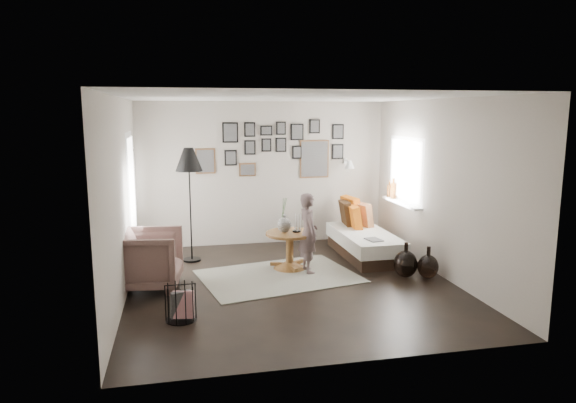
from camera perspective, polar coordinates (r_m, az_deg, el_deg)
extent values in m
plane|color=black|center=(7.38, 0.43, -9.12)|extent=(4.80, 4.80, 0.00)
plane|color=#ABA295|center=(9.40, -2.71, 3.13)|extent=(4.50, 0.00, 4.50)
plane|color=#ABA295|center=(4.79, 6.66, -3.46)|extent=(4.50, 0.00, 4.50)
plane|color=#ABA295|center=(6.94, -18.01, 0.26)|extent=(0.00, 4.80, 4.80)
plane|color=#ABA295|center=(7.86, 16.69, 1.40)|extent=(0.00, 4.80, 4.80)
plane|color=white|center=(6.98, 0.46, 11.51)|extent=(4.80, 4.80, 0.00)
plane|color=white|center=(8.16, -16.97, -0.10)|extent=(0.00, 2.14, 2.14)
plane|color=white|center=(8.16, -16.97, -0.10)|extent=(0.00, 1.88, 1.88)
plane|color=white|center=(8.16, -16.97, -0.10)|extent=(0.00, 1.93, 1.93)
plane|color=white|center=(8.89, 12.96, 3.48)|extent=(0.00, 1.30, 1.30)
plane|color=white|center=(8.89, 12.96, 3.48)|extent=(0.00, 1.14, 1.14)
cube|color=white|center=(8.95, 12.48, -0.16)|extent=(0.15, 1.32, 0.04)
cylinder|color=#8C4C14|center=(9.24, 11.62, 1.19)|extent=(0.10, 0.10, 0.28)
cylinder|color=#8C4C14|center=(9.40, 11.20, 1.16)|extent=(0.08, 0.08, 0.22)
cube|color=brown|center=(9.25, -9.16, 4.46)|extent=(0.35, 0.03, 0.45)
cube|color=black|center=(9.23, -9.16, 4.45)|extent=(0.30, 0.01, 0.40)
cube|color=black|center=(9.25, -6.44, 7.63)|extent=(0.28, 0.03, 0.36)
cube|color=black|center=(9.23, -6.43, 7.62)|extent=(0.23, 0.01, 0.31)
cube|color=black|center=(9.28, -6.39, 4.85)|extent=(0.22, 0.03, 0.28)
cube|color=black|center=(9.26, -6.38, 4.84)|extent=(0.17, 0.01, 0.23)
cube|color=black|center=(9.29, -4.28, 7.98)|extent=(0.20, 0.03, 0.26)
cube|color=black|center=(9.27, -4.26, 7.98)|extent=(0.15, 0.01, 0.21)
cube|color=black|center=(9.30, -4.25, 6.01)|extent=(0.20, 0.03, 0.26)
cube|color=black|center=(9.29, -4.24, 6.00)|extent=(0.15, 0.01, 0.21)
cube|color=black|center=(9.33, -2.43, 7.88)|extent=(0.22, 0.03, 0.18)
cube|color=black|center=(9.32, -2.41, 7.88)|extent=(0.17, 0.01, 0.13)
cube|color=black|center=(9.35, -2.42, 6.29)|extent=(0.18, 0.03, 0.24)
cube|color=black|center=(9.33, -2.40, 6.28)|extent=(0.13, 0.01, 0.19)
cube|color=black|center=(9.38, -0.79, 8.15)|extent=(0.18, 0.03, 0.24)
cube|color=black|center=(9.36, -0.77, 8.14)|extent=(0.13, 0.01, 0.19)
cube|color=black|center=(9.39, -0.79, 6.32)|extent=(0.20, 0.03, 0.26)
cube|color=black|center=(9.38, -0.77, 6.31)|extent=(0.15, 0.01, 0.21)
cube|color=black|center=(9.45, 1.01, 7.73)|extent=(0.24, 0.03, 0.30)
cube|color=black|center=(9.43, 1.04, 7.73)|extent=(0.19, 0.01, 0.25)
cube|color=black|center=(9.47, 1.00, 5.49)|extent=(0.18, 0.03, 0.24)
cube|color=black|center=(9.45, 1.03, 5.49)|extent=(0.13, 0.01, 0.19)
cube|color=brown|center=(9.56, 2.94, 4.74)|extent=(0.55, 0.03, 0.70)
cube|color=black|center=(9.54, 2.96, 4.73)|extent=(0.50, 0.01, 0.65)
cube|color=black|center=(9.52, 2.97, 8.34)|extent=(0.20, 0.03, 0.26)
cube|color=black|center=(9.51, 3.00, 8.34)|extent=(0.15, 0.01, 0.21)
cube|color=black|center=(9.65, 5.57, 7.73)|extent=(0.22, 0.03, 0.28)
cube|color=black|center=(9.63, 5.60, 7.73)|extent=(0.17, 0.01, 0.23)
cube|color=black|center=(9.67, 5.53, 5.54)|extent=(0.22, 0.03, 0.28)
cube|color=black|center=(9.66, 5.56, 5.53)|extent=(0.17, 0.01, 0.23)
cube|color=brown|center=(9.33, -4.52, 3.55)|extent=(0.30, 0.03, 0.24)
cube|color=black|center=(9.31, -4.51, 3.54)|extent=(0.25, 0.01, 0.19)
cube|color=white|center=(9.72, 6.39, 4.48)|extent=(0.06, 0.04, 0.10)
cylinder|color=white|center=(9.60, 6.61, 4.53)|extent=(0.02, 0.24, 0.02)
cone|color=white|center=(9.49, 6.86, 4.10)|extent=(0.18, 0.18, 0.14)
cube|color=beige|center=(7.68, -1.06, -8.31)|extent=(2.48, 1.97, 0.01)
cone|color=brown|center=(8.03, 0.19, -7.12)|extent=(0.55, 0.55, 0.11)
cylinder|color=brown|center=(7.97, 0.19, -5.43)|extent=(0.12, 0.12, 0.43)
cylinder|color=brown|center=(7.90, 0.19, -3.57)|extent=(0.74, 0.74, 0.04)
ellipsoid|color=black|center=(7.87, -0.41, -2.59)|extent=(0.21, 0.21, 0.23)
cylinder|color=black|center=(7.84, -0.41, -1.60)|extent=(0.06, 0.06, 0.04)
cylinder|color=black|center=(7.92, 0.97, -3.31)|extent=(0.13, 0.13, 0.02)
cube|color=black|center=(8.80, 8.45, -5.38)|extent=(0.76, 1.77, 0.20)
cube|color=silver|center=(8.75, 8.48, -4.10)|extent=(0.82, 1.83, 0.22)
cube|color=#CB550B|center=(9.35, 7.10, -1.01)|extent=(0.29, 0.55, 0.52)
cube|color=#311E0F|center=(9.23, 6.52, -1.32)|extent=(0.25, 0.48, 0.46)
cube|color=maroon|center=(9.17, 8.24, -1.49)|extent=(0.33, 0.49, 0.44)
cube|color=#CB550B|center=(8.99, 7.42, -1.76)|extent=(0.23, 0.44, 0.43)
cube|color=black|center=(8.21, 9.52, -4.20)|extent=(0.25, 0.31, 0.01)
imported|color=brown|center=(7.36, -15.29, -6.21)|extent=(1.00, 0.97, 0.81)
cube|color=silver|center=(7.38, -15.06, -5.55)|extent=(0.42, 0.43, 0.17)
cylinder|color=black|center=(8.62, -10.61, -6.37)|extent=(0.29, 0.29, 0.03)
cylinder|color=black|center=(8.43, -10.78, -1.10)|extent=(0.02, 0.02, 1.65)
cone|color=black|center=(8.31, -10.97, 4.62)|extent=(0.43, 0.43, 0.37)
cube|color=black|center=(6.22, -11.84, -11.10)|extent=(0.26, 0.18, 0.33)
cube|color=silver|center=(6.20, -11.53, -11.16)|extent=(0.25, 0.12, 0.33)
ellipsoid|color=black|center=(7.79, 12.93, -6.78)|extent=(0.35, 0.35, 0.40)
cylinder|color=black|center=(7.72, 13.00, -4.91)|extent=(0.06, 0.06, 0.12)
ellipsoid|color=black|center=(7.83, 15.29, -6.99)|extent=(0.31, 0.31, 0.35)
cylinder|color=black|center=(7.76, 15.37, -5.30)|extent=(0.06, 0.06, 0.12)
imported|color=brown|center=(7.74, 2.25, -3.53)|extent=(0.34, 0.47, 1.22)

